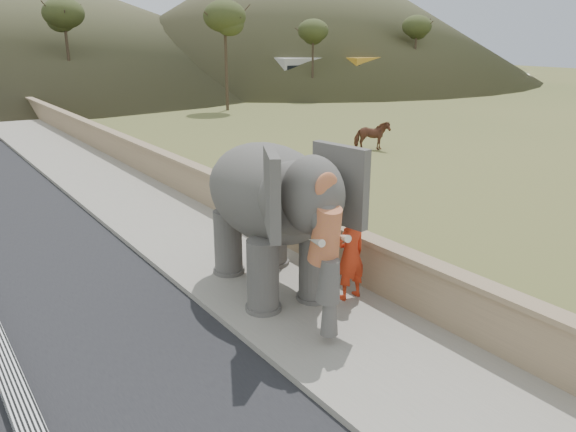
{
  "coord_description": "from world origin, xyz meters",
  "views": [
    {
      "loc": [
        -5.76,
        -5.36,
        5.08
      ],
      "look_at": [
        0.2,
        3.08,
        1.7
      ],
      "focal_mm": 35.0,
      "sensor_mm": 36.0,
      "label": 1
    }
  ],
  "objects": [
    {
      "name": "cow",
      "position": [
        11.87,
        13.03,
        0.66
      ],
      "size": [
        1.7,
        1.39,
        1.31
      ],
      "primitive_type": "imported",
      "rotation": [
        0.0,
        0.0,
        1.05
      ],
      "color": "brown",
      "rests_on": "ground"
    },
    {
      "name": "hill_right",
      "position": [
        36.0,
        52.0,
        8.0
      ],
      "size": [
        56.0,
        56.0,
        16.0
      ],
      "primitive_type": "cone",
      "color": "brown",
      "rests_on": "ground"
    },
    {
      "name": "elephant_and_man",
      "position": [
        0.02,
        3.44,
        1.68
      ],
      "size": [
        2.83,
        4.56,
        3.08
      ],
      "color": "#615E58",
      "rests_on": "ground"
    },
    {
      "name": "bus_orange",
      "position": [
        31.82,
        31.94,
        1.55
      ],
      "size": [
        11.13,
        3.13,
        3.1
      ],
      "primitive_type": "cube",
      "rotation": [
        0.0,
        0.0,
        1.63
      ],
      "color": "gold",
      "rests_on": "ground"
    },
    {
      "name": "bus_white",
      "position": [
        26.66,
        33.62,
        1.55
      ],
      "size": [
        11.22,
        3.84,
        3.1
      ],
      "primitive_type": "cube",
      "rotation": [
        0.0,
        0.0,
        1.45
      ],
      "color": "beige",
      "rests_on": "ground"
    },
    {
      "name": "distant_car",
      "position": [
        19.83,
        34.76,
        0.72
      ],
      "size": [
        4.52,
        2.72,
        1.44
      ],
      "primitive_type": "imported",
      "rotation": [
        0.0,
        0.0,
        1.31
      ],
      "color": "silver",
      "rests_on": "ground"
    },
    {
      "name": "ground",
      "position": [
        0.0,
        0.0,
        0.0
      ],
      "size": [
        160.0,
        160.0,
        0.0
      ],
      "primitive_type": "plane",
      "color": "olive",
      "rests_on": "ground"
    },
    {
      "name": "parapet",
      "position": [
        1.65,
        10.0,
        0.55
      ],
      "size": [
        0.3,
        120.0,
        1.1
      ],
      "primitive_type": "cube",
      "color": "tan",
      "rests_on": "ground"
    },
    {
      "name": "walkway",
      "position": [
        0.0,
        10.0,
        0.07
      ],
      "size": [
        3.0,
        120.0,
        0.15
      ],
      "primitive_type": "cube",
      "color": "#9E9687",
      "rests_on": "ground"
    },
    {
      "name": "trees",
      "position": [
        0.69,
        28.4,
        3.84
      ],
      "size": [
        47.06,
        43.43,
        9.07
      ],
      "color": "#473828",
      "rests_on": "ground"
    }
  ]
}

